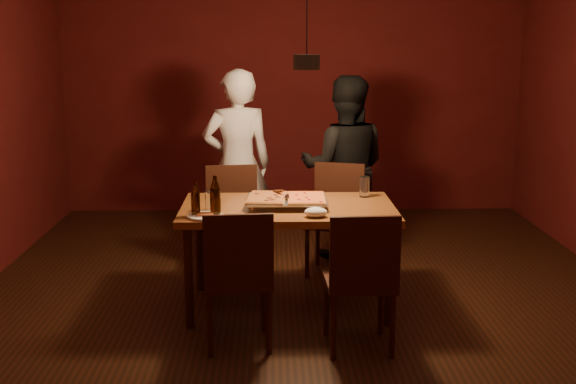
{
  "coord_description": "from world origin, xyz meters",
  "views": [
    {
      "loc": [
        -0.24,
        -4.95,
        1.91
      ],
      "look_at": [
        -0.13,
        -0.01,
        0.85
      ],
      "focal_mm": 45.0,
      "sensor_mm": 36.0,
      "label": 1
    }
  ],
  "objects_px": {
    "chair_far_left": "(233,211)",
    "diner_white": "(237,165)",
    "beer_bottle_a": "(196,199)",
    "diner_dark": "(344,168)",
    "pizza_tray": "(287,202)",
    "chair_near_left": "(238,267)",
    "chair_near_right": "(362,269)",
    "pendant_lamp": "(307,60)",
    "dining_table": "(288,216)",
    "plate_slice": "(205,216)",
    "chair_far_right": "(336,208)",
    "beer_bottle_b": "(215,196)"
  },
  "relations": [
    {
      "from": "pendant_lamp",
      "to": "diner_white",
      "type": "bearing_deg",
      "value": 113.53
    },
    {
      "from": "dining_table",
      "to": "chair_near_left",
      "type": "height_order",
      "value": "chair_near_left"
    },
    {
      "from": "chair_far_left",
      "to": "chair_near_right",
      "type": "distance_m",
      "value": 1.75
    },
    {
      "from": "diner_dark",
      "to": "chair_near_left",
      "type": "bearing_deg",
      "value": 73.38
    },
    {
      "from": "pizza_tray",
      "to": "diner_white",
      "type": "bearing_deg",
      "value": 105.61
    },
    {
      "from": "chair_near_left",
      "to": "plate_slice",
      "type": "xyz_separation_m",
      "value": [
        -0.23,
        0.41,
        0.22
      ]
    },
    {
      "from": "chair_far_right",
      "to": "beer_bottle_a",
      "type": "xyz_separation_m",
      "value": [
        -1.04,
        -1.1,
        0.33
      ]
    },
    {
      "from": "chair_near_right",
      "to": "plate_slice",
      "type": "xyz_separation_m",
      "value": [
        -0.98,
        0.47,
        0.22
      ]
    },
    {
      "from": "diner_white",
      "to": "diner_dark",
      "type": "distance_m",
      "value": 0.93
    },
    {
      "from": "diner_dark",
      "to": "chair_near_right",
      "type": "bearing_deg",
      "value": 94.25
    },
    {
      "from": "chair_far_left",
      "to": "plate_slice",
      "type": "bearing_deg",
      "value": 75.43
    },
    {
      "from": "plate_slice",
      "to": "pizza_tray",
      "type": "bearing_deg",
      "value": 31.24
    },
    {
      "from": "chair_near_left",
      "to": "pendant_lamp",
      "type": "bearing_deg",
      "value": 52.9
    },
    {
      "from": "chair_far_right",
      "to": "chair_near_right",
      "type": "xyz_separation_m",
      "value": [
        0.01,
        -1.61,
        0.0
      ]
    },
    {
      "from": "plate_slice",
      "to": "diner_dark",
      "type": "relative_size",
      "value": 0.15
    },
    {
      "from": "chair_near_right",
      "to": "beer_bottle_a",
      "type": "relative_size",
      "value": 2.12
    },
    {
      "from": "chair_near_left",
      "to": "diner_white",
      "type": "height_order",
      "value": "diner_white"
    },
    {
      "from": "diner_white",
      "to": "diner_dark",
      "type": "height_order",
      "value": "diner_white"
    },
    {
      "from": "pizza_tray",
      "to": "diner_dark",
      "type": "height_order",
      "value": "diner_dark"
    },
    {
      "from": "chair_near_left",
      "to": "pizza_tray",
      "type": "relative_size",
      "value": 0.88
    },
    {
      "from": "chair_near_left",
      "to": "pendant_lamp",
      "type": "distance_m",
      "value": 1.49
    },
    {
      "from": "chair_near_right",
      "to": "pizza_tray",
      "type": "height_order",
      "value": "chair_near_right"
    },
    {
      "from": "chair_near_right",
      "to": "dining_table",
      "type": "bearing_deg",
      "value": 116.0
    },
    {
      "from": "chair_far_left",
      "to": "beer_bottle_a",
      "type": "xyz_separation_m",
      "value": [
        -0.19,
        -1.02,
        0.33
      ]
    },
    {
      "from": "chair_near_right",
      "to": "beer_bottle_a",
      "type": "height_order",
      "value": "beer_bottle_a"
    },
    {
      "from": "chair_far_left",
      "to": "diner_white",
      "type": "distance_m",
      "value": 0.58
    },
    {
      "from": "diner_white",
      "to": "diner_dark",
      "type": "xyz_separation_m",
      "value": [
        0.93,
        -0.02,
        -0.03
      ]
    },
    {
      "from": "chair_near_left",
      "to": "pendant_lamp",
      "type": "height_order",
      "value": "pendant_lamp"
    },
    {
      "from": "chair_near_left",
      "to": "chair_far_left",
      "type": "bearing_deg",
      "value": 88.66
    },
    {
      "from": "beer_bottle_a",
      "to": "diner_dark",
      "type": "xyz_separation_m",
      "value": [
        1.14,
        1.5,
        -0.06
      ]
    },
    {
      "from": "chair_near_right",
      "to": "pendant_lamp",
      "type": "relative_size",
      "value": 0.44
    },
    {
      "from": "chair_far_left",
      "to": "plate_slice",
      "type": "relative_size",
      "value": 2.0
    },
    {
      "from": "chair_far_right",
      "to": "diner_white",
      "type": "relative_size",
      "value": 0.32
    },
    {
      "from": "chair_far_left",
      "to": "beer_bottle_b",
      "type": "distance_m",
      "value": 1.07
    },
    {
      "from": "chair_near_right",
      "to": "beer_bottle_b",
      "type": "bearing_deg",
      "value": 148.12
    },
    {
      "from": "chair_far_left",
      "to": "beer_bottle_a",
      "type": "height_order",
      "value": "beer_bottle_a"
    },
    {
      "from": "chair_far_right",
      "to": "chair_near_left",
      "type": "xyz_separation_m",
      "value": [
        -0.74,
        -1.55,
        0.0
      ]
    },
    {
      "from": "chair_near_left",
      "to": "chair_near_right",
      "type": "relative_size",
      "value": 1.0
    },
    {
      "from": "dining_table",
      "to": "chair_near_right",
      "type": "bearing_deg",
      "value": -61.54
    },
    {
      "from": "chair_near_right",
      "to": "beer_bottle_b",
      "type": "height_order",
      "value": "beer_bottle_b"
    },
    {
      "from": "diner_dark",
      "to": "plate_slice",
      "type": "bearing_deg",
      "value": 61.89
    },
    {
      "from": "beer_bottle_a",
      "to": "plate_slice",
      "type": "height_order",
      "value": "beer_bottle_a"
    },
    {
      "from": "chair_far_left",
      "to": "chair_near_right",
      "type": "height_order",
      "value": "same"
    },
    {
      "from": "chair_far_right",
      "to": "beer_bottle_b",
      "type": "relative_size",
      "value": 1.94
    },
    {
      "from": "chair_near_left",
      "to": "beer_bottle_b",
      "type": "xyz_separation_m",
      "value": [
        -0.17,
        0.45,
        0.35
      ]
    },
    {
      "from": "plate_slice",
      "to": "diner_dark",
      "type": "xyz_separation_m",
      "value": [
        1.08,
        1.53,
        0.04
      ]
    },
    {
      "from": "chair_near_left",
      "to": "diner_white",
      "type": "relative_size",
      "value": 0.29
    },
    {
      "from": "diner_dark",
      "to": "pendant_lamp",
      "type": "distance_m",
      "value": 1.59
    },
    {
      "from": "dining_table",
      "to": "diner_dark",
      "type": "height_order",
      "value": "diner_dark"
    },
    {
      "from": "chair_near_left",
      "to": "beer_bottle_b",
      "type": "relative_size",
      "value": 1.79
    }
  ]
}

